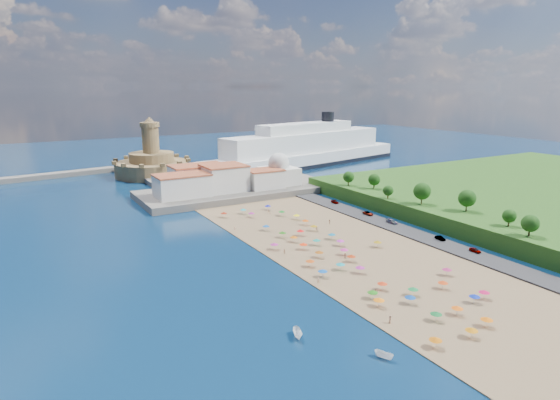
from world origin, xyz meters
TOP-DOWN VIEW (x-y plane):
  - ground at (0.00, 0.00)m, footprint 700.00×700.00m
  - terrace at (10.00, 73.00)m, footprint 90.00×36.00m
  - jetty at (-12.00, 108.00)m, footprint 18.00×70.00m
  - waterfront_buildings at (-3.05, 73.64)m, footprint 57.00×29.00m
  - domed_building at (30.00, 71.00)m, footprint 16.00×16.00m
  - fortress at (-12.00, 138.00)m, footprint 40.00×40.00m
  - cruise_ship at (79.93, 123.85)m, footprint 150.67×52.51m
  - beach_parasols at (-0.98, -16.95)m, footprint 32.22×108.21m
  - beachgoers at (-2.79, -5.12)m, footprint 34.12×90.20m
  - moored_boats at (-30.43, -53.53)m, footprint 12.39×18.45m
  - parked_cars at (36.00, 2.62)m, footprint 2.14×72.65m
  - hillside_trees at (50.65, -8.79)m, footprint 15.33×106.06m

SIDE VIEW (x-z plane):
  - ground at x=0.00m, z-range 0.00..0.00m
  - moored_boats at x=-30.43m, z-range -0.04..1.60m
  - beachgoers at x=-2.79m, z-range 0.21..2.01m
  - jetty at x=-12.00m, z-range 0.00..2.40m
  - parked_cars at x=36.00m, z-range 0.66..2.04m
  - terrace at x=10.00m, z-range 0.00..3.00m
  - beach_parasols at x=-0.98m, z-range 1.05..3.25m
  - fortress at x=-12.00m, z-range -9.52..22.88m
  - waterfront_buildings at x=-3.05m, z-range 2.38..13.38m
  - domed_building at x=30.00m, z-range 1.47..16.47m
  - cruise_ship at x=79.93m, z-range -6.65..25.98m
  - hillside_trees at x=50.65m, z-range 6.15..14.24m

